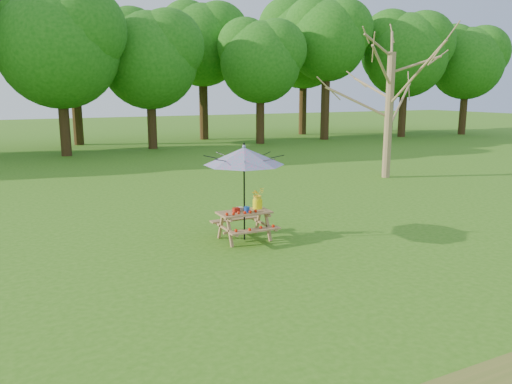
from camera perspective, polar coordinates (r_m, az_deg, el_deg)
name	(u,v)px	position (r m, az deg, el deg)	size (l,w,h in m)	color
ground	(502,268)	(10.90, 26.25, -7.84)	(120.00, 120.00, 0.00)	#367115
treeline	(163,5)	(29.65, -10.61, 20.30)	(60.00, 12.00, 16.00)	#185F10
picnic_table	(244,226)	(11.52, -1.33, -3.91)	(1.20, 1.32, 0.67)	#997645
patio_umbrella	(244,156)	(11.20, -1.37, 4.12)	(2.42, 2.42, 2.25)	black
produce_bins	(242,209)	(11.42, -1.65, -2.00)	(0.34, 0.40, 0.13)	#A9190D
tomatoes_row	(242,212)	(11.20, -1.64, -2.35)	(0.77, 0.13, 0.07)	red
flower_bucket	(258,197)	(11.66, 0.18, -0.61)	(0.36, 0.34, 0.50)	#FDF20D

